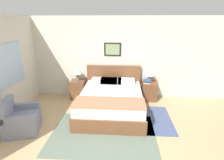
% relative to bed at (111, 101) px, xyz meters
% --- Properties ---
extents(wall_back, '(7.51, 0.09, 2.60)m').
position_rel_bed_xyz_m(wall_back, '(-0.04, 1.13, 0.98)').
color(wall_back, beige).
rests_on(wall_back, ground_plane).
extents(wall_left, '(0.08, 5.40, 2.60)m').
position_rel_bed_xyz_m(wall_left, '(-2.62, -0.41, 0.98)').
color(wall_left, beige).
rests_on(wall_left, ground_plane).
extents(area_rug_main, '(2.36, 1.67, 0.01)m').
position_rel_bed_xyz_m(area_rug_main, '(-0.11, -1.07, -0.32)').
color(area_rug_main, slate).
rests_on(area_rug_main, ground_plane).
extents(area_rug_bedside, '(0.98, 1.43, 0.01)m').
position_rel_bed_xyz_m(area_rug_bedside, '(1.10, -0.37, -0.32)').
color(area_rug_bedside, '#47567F').
rests_on(area_rug_bedside, ground_plane).
extents(bed, '(1.74, 2.15, 1.08)m').
position_rel_bed_xyz_m(bed, '(0.00, 0.00, 0.00)').
color(bed, brown).
rests_on(bed, ground_plane).
extents(armchair, '(0.87, 0.91, 0.79)m').
position_rel_bed_xyz_m(armchair, '(-2.02, -1.08, -0.04)').
color(armchair, gray).
rests_on(armchair, ground_plane).
extents(nightstand_near_window, '(0.46, 0.44, 0.60)m').
position_rel_bed_xyz_m(nightstand_near_window, '(-1.16, 0.84, -0.02)').
color(nightstand_near_window, brown).
rests_on(nightstand_near_window, ground_plane).
extents(nightstand_by_door, '(0.46, 0.44, 0.60)m').
position_rel_bed_xyz_m(nightstand_by_door, '(1.16, 0.84, -0.02)').
color(nightstand_by_door, brown).
rests_on(nightstand_by_door, ground_plane).
extents(table_lamp_near_window, '(0.31, 0.31, 0.45)m').
position_rel_bed_xyz_m(table_lamp_near_window, '(-1.16, 0.87, 0.60)').
color(table_lamp_near_window, slate).
rests_on(table_lamp_near_window, nightstand_near_window).
extents(table_lamp_by_door, '(0.31, 0.31, 0.45)m').
position_rel_bed_xyz_m(table_lamp_by_door, '(1.16, 0.87, 0.60)').
color(table_lamp_by_door, slate).
rests_on(table_lamp_by_door, nightstand_by_door).
extents(book_thick_bottom, '(0.21, 0.28, 0.03)m').
position_rel_bed_xyz_m(book_thick_bottom, '(1.06, 0.80, 0.30)').
color(book_thick_bottom, beige).
rests_on(book_thick_bottom, nightstand_by_door).
extents(book_hardcover_middle, '(0.23, 0.26, 0.03)m').
position_rel_bed_xyz_m(book_hardcover_middle, '(1.06, 0.80, 0.33)').
color(book_hardcover_middle, '#232328').
rests_on(book_hardcover_middle, book_thick_bottom).
extents(book_novel_upper, '(0.20, 0.29, 0.03)m').
position_rel_bed_xyz_m(book_novel_upper, '(1.06, 0.80, 0.36)').
color(book_novel_upper, '#335693').
rests_on(book_novel_upper, book_hardcover_middle).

